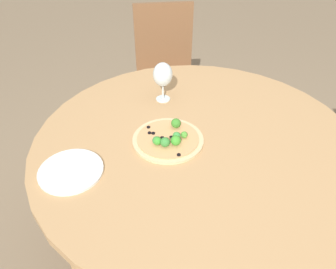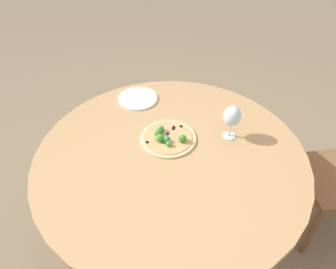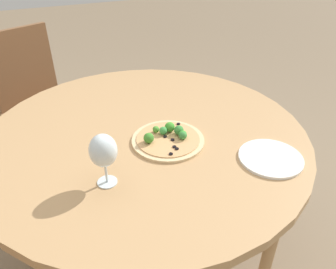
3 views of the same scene
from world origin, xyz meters
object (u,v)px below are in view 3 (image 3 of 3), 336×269
plate_near (271,158)px  chair (39,103)px  pizza (168,138)px  wine_glass (103,151)px

plate_near → chair: bearing=30.2°
chair → pizza: 1.12m
wine_glass → plate_near: size_ratio=0.81×
pizza → chair: bearing=23.6°
chair → plate_near: chair is taller
pizza → plate_near: pizza is taller
pizza → wine_glass: 0.32m
chair → wine_glass: 1.20m
chair → plate_near: 1.45m
chair → pizza: chair is taller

